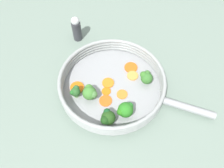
# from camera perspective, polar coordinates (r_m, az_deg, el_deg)

# --- Properties ---
(ground_plane) EXTENTS (4.00, 4.00, 0.00)m
(ground_plane) POSITION_cam_1_polar(r_m,az_deg,el_deg) (0.74, 0.00, -1.12)
(ground_plane) COLOR gray
(skillet) EXTENTS (0.34, 0.34, 0.01)m
(skillet) POSITION_cam_1_polar(r_m,az_deg,el_deg) (0.74, 0.00, -0.88)
(skillet) COLOR #939699
(skillet) RESTS_ON ground_plane
(skillet_rim_wall) EXTENTS (0.35, 0.35, 0.05)m
(skillet_rim_wall) POSITION_cam_1_polar(r_m,az_deg,el_deg) (0.71, 0.00, 0.46)
(skillet_rim_wall) COLOR #979C9A
(skillet_rim_wall) RESTS_ON skillet
(skillet_handle) EXTENTS (0.09, 0.16, 0.02)m
(skillet_handle) POSITION_cam_1_polar(r_m,az_deg,el_deg) (0.72, 19.19, -5.86)
(skillet_handle) COLOR #999B9E
(skillet_handle) RESTS_ON skillet
(skillet_rivet_left) EXTENTS (0.01, 0.01, 0.01)m
(skillet_rivet_left) POSITION_cam_1_polar(r_m,az_deg,el_deg) (0.70, 11.22, -6.60)
(skillet_rivet_left) COLOR #959B9A
(skillet_rivet_left) RESTS_ON skillet
(skillet_rivet_right) EXTENTS (0.01, 0.01, 0.01)m
(skillet_rivet_right) POSITION_cam_1_polar(r_m,az_deg,el_deg) (0.74, 12.60, -1.65)
(skillet_rivet_right) COLOR gray
(skillet_rivet_right) RESTS_ON skillet
(carrot_slice_0) EXTENTS (0.05, 0.05, 0.01)m
(carrot_slice_0) POSITION_cam_1_polar(r_m,az_deg,el_deg) (0.74, -9.12, -0.91)
(carrot_slice_0) COLOR orange
(carrot_slice_0) RESTS_ON skillet
(carrot_slice_1) EXTENTS (0.04, 0.04, 0.01)m
(carrot_slice_1) POSITION_cam_1_polar(r_m,az_deg,el_deg) (0.74, -0.79, 0.51)
(carrot_slice_1) COLOR orange
(carrot_slice_1) RESTS_ON skillet
(carrot_slice_2) EXTENTS (0.04, 0.04, 0.00)m
(carrot_slice_2) POSITION_cam_1_polar(r_m,az_deg,el_deg) (0.72, 2.76, -2.60)
(carrot_slice_2) COLOR orange
(carrot_slice_2) RESTS_ON skillet
(carrot_slice_3) EXTENTS (0.06, 0.06, 0.00)m
(carrot_slice_3) POSITION_cam_1_polar(r_m,az_deg,el_deg) (0.71, -1.68, -4.38)
(carrot_slice_3) COLOR orange
(carrot_slice_3) RESTS_ON skillet
(carrot_slice_4) EXTENTS (0.03, 0.03, 0.00)m
(carrot_slice_4) POSITION_cam_1_polar(r_m,az_deg,el_deg) (0.72, -1.35, -2.06)
(carrot_slice_4) COLOR orange
(carrot_slice_4) RESTS_ON skillet
(carrot_slice_5) EXTENTS (0.06, 0.06, 0.00)m
(carrot_slice_5) POSITION_cam_1_polar(r_m,az_deg,el_deg) (0.78, 4.95, 4.33)
(carrot_slice_5) COLOR orange
(carrot_slice_5) RESTS_ON skillet
(carrot_slice_6) EXTENTS (0.04, 0.04, 0.01)m
(carrot_slice_6) POSITION_cam_1_polar(r_m,az_deg,el_deg) (0.76, 5.40, 2.18)
(carrot_slice_6) COLOR #EF9842
(carrot_slice_6) RESTS_ON skillet
(broccoli_floret_0) EXTENTS (0.06, 0.05, 0.06)m
(broccoli_floret_0) POSITION_cam_1_polar(r_m,az_deg,el_deg) (0.66, 3.53, -6.73)
(broccoli_floret_0) COLOR #8CAE5D
(broccoli_floret_0) RESTS_ON skillet
(broccoli_floret_1) EXTENTS (0.05, 0.05, 0.05)m
(broccoli_floret_1) POSITION_cam_1_polar(r_m,az_deg,el_deg) (0.65, -1.17, -8.84)
(broccoli_floret_1) COLOR #6B9654
(broccoli_floret_1) RESTS_ON skillet
(broccoli_floret_2) EXTENTS (0.04, 0.03, 0.04)m
(broccoli_floret_2) POSITION_cam_1_polar(r_m,az_deg,el_deg) (0.70, -9.53, -1.94)
(broccoli_floret_2) COLOR #71995C
(broccoli_floret_2) RESTS_ON skillet
(broccoli_floret_3) EXTENTS (0.05, 0.05, 0.05)m
(broccoli_floret_3) POSITION_cam_1_polar(r_m,az_deg,el_deg) (0.69, -5.81, -2.23)
(broccoli_floret_3) COLOR #769F55
(broccoli_floret_3) RESTS_ON skillet
(broccoli_floret_4) EXTENTS (0.04, 0.04, 0.05)m
(broccoli_floret_4) POSITION_cam_1_polar(r_m,az_deg,el_deg) (0.73, 8.95, 1.82)
(broccoli_floret_4) COLOR #7BB466
(broccoli_floret_4) RESTS_ON skillet
(salt_shaker) EXTENTS (0.03, 0.03, 0.10)m
(salt_shaker) POSITION_cam_1_polar(r_m,az_deg,el_deg) (0.87, -9.25, 14.08)
(salt_shaker) COLOR #333338
(salt_shaker) RESTS_ON ground_plane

